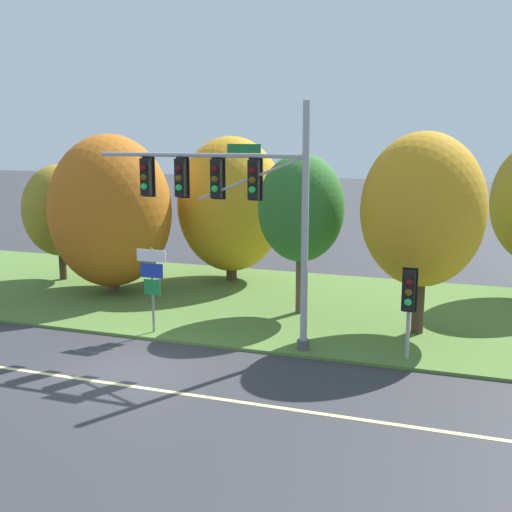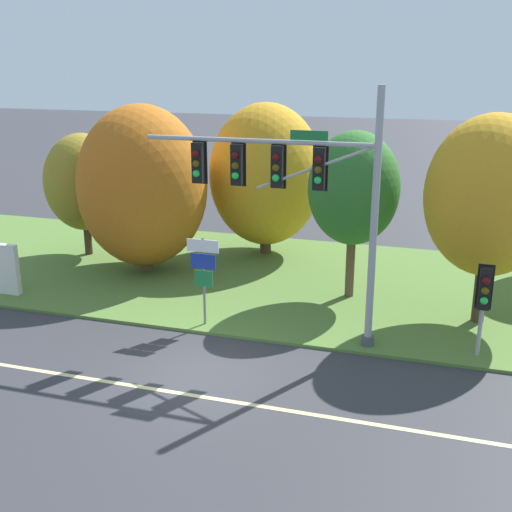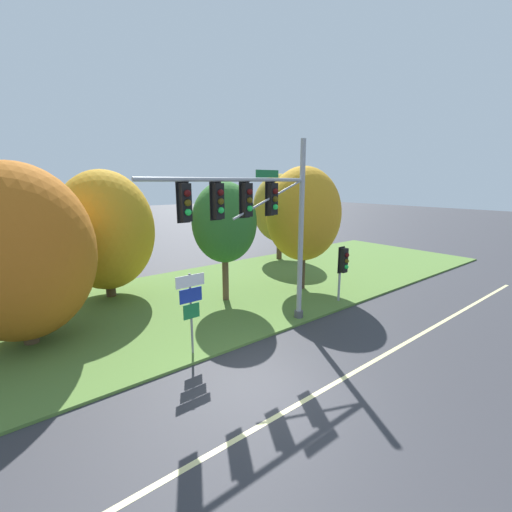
% 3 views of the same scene
% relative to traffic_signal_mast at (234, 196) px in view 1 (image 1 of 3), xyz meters
% --- Properties ---
extents(ground_plane, '(160.00, 160.00, 0.00)m').
position_rel_traffic_signal_mast_xyz_m(ground_plane, '(-2.15, -3.05, -4.90)').
color(ground_plane, '#333338').
extents(lane_stripe, '(36.00, 0.16, 0.01)m').
position_rel_traffic_signal_mast_xyz_m(lane_stripe, '(-2.15, -4.25, -4.89)').
color(lane_stripe, beige).
rests_on(lane_stripe, ground).
extents(grass_verge, '(48.00, 11.50, 0.10)m').
position_rel_traffic_signal_mast_xyz_m(grass_verge, '(-2.15, 5.20, -4.85)').
color(grass_verge, '#517533').
rests_on(grass_verge, ground).
extents(traffic_signal_mast, '(7.26, 0.49, 7.70)m').
position_rel_traffic_signal_mast_xyz_m(traffic_signal_mast, '(0.00, 0.00, 0.00)').
color(traffic_signal_mast, '#9EA0A5').
rests_on(traffic_signal_mast, grass_verge).
extents(pedestrian_signal_near_kerb, '(0.46, 0.55, 2.82)m').
position_rel_traffic_signal_mast_xyz_m(pedestrian_signal_near_kerb, '(5.52, 0.10, -2.79)').
color(pedestrian_signal_near_kerb, '#9EA0A5').
rests_on(pedestrian_signal_near_kerb, grass_verge).
extents(route_sign_post, '(1.08, 0.08, 2.94)m').
position_rel_traffic_signal_mast_xyz_m(route_sign_post, '(-3.01, 0.04, -2.84)').
color(route_sign_post, slate).
rests_on(route_sign_post, grass_verge).
extents(tree_nearest_road, '(3.36, 3.36, 5.34)m').
position_rel_traffic_signal_mast_xyz_m(tree_nearest_road, '(-10.85, 5.86, -1.57)').
color(tree_nearest_road, '#423021').
rests_on(tree_nearest_road, grass_verge).
extents(tree_left_of_mast, '(5.16, 5.16, 6.72)m').
position_rel_traffic_signal_mast_xyz_m(tree_left_of_mast, '(-7.39, 4.63, -1.31)').
color(tree_left_of_mast, brown).
rests_on(tree_left_of_mast, grass_verge).
extents(tree_behind_signpost, '(4.92, 4.92, 6.61)m').
position_rel_traffic_signal_mast_xyz_m(tree_behind_signpost, '(-3.37, 8.37, -1.27)').
color(tree_behind_signpost, '#4C3823').
rests_on(tree_behind_signpost, grass_verge).
extents(tree_mid_verge, '(3.22, 3.22, 6.03)m').
position_rel_traffic_signal_mast_xyz_m(tree_mid_verge, '(1.10, 4.05, -0.80)').
color(tree_mid_verge, brown).
rests_on(tree_mid_verge, grass_verge).
extents(tree_tall_centre, '(4.12, 4.12, 6.82)m').
position_rel_traffic_signal_mast_xyz_m(tree_tall_centre, '(5.57, 2.96, -0.57)').
color(tree_tall_centre, '#423021').
rests_on(tree_tall_centre, grass_verge).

